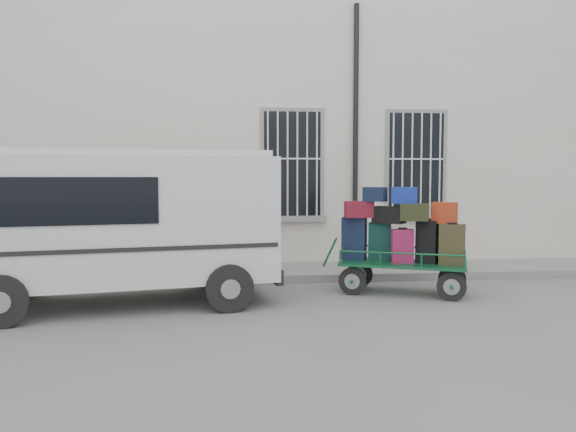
# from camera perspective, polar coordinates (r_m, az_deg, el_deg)

# --- Properties ---
(ground) EXTENTS (80.00, 80.00, 0.00)m
(ground) POSITION_cam_1_polar(r_m,az_deg,el_deg) (9.26, 4.97, -8.35)
(ground) COLOR slate
(ground) RESTS_ON ground
(building) EXTENTS (24.00, 5.15, 6.00)m
(building) POSITION_cam_1_polar(r_m,az_deg,el_deg) (14.52, 0.92, 8.04)
(building) COLOR beige
(building) RESTS_ON ground
(sidewalk) EXTENTS (24.00, 1.70, 0.15)m
(sidewalk) POSITION_cam_1_polar(r_m,az_deg,el_deg) (11.37, 2.87, -5.63)
(sidewalk) COLOR slate
(sidewalk) RESTS_ON ground
(luggage_cart) EXTENTS (2.43, 1.67, 1.81)m
(luggage_cart) POSITION_cam_1_polar(r_m,az_deg,el_deg) (9.66, 11.47, -2.35)
(luggage_cart) COLOR black
(luggage_cart) RESTS_ON ground
(van) EXTENTS (4.98, 2.81, 2.37)m
(van) POSITION_cam_1_polar(r_m,az_deg,el_deg) (9.01, -16.75, -0.11)
(van) COLOR silver
(van) RESTS_ON ground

